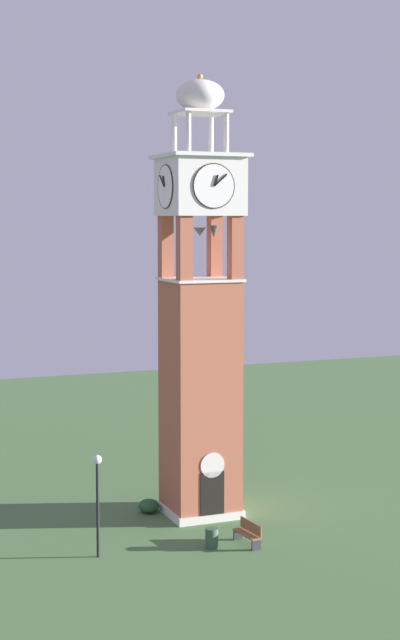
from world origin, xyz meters
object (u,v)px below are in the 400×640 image
Objects in this scene: clock_tower at (200,336)px; lamp_post at (97,487)px; trash_bin at (212,538)px; park_bench at (248,533)px.

clock_tower reaches higher than lamp_post.
lamp_post is 5.16m from trash_bin.
park_bench is at bearing -86.62° from clock_tower.
clock_tower is 8.84m from park_bench.
park_bench is 1.54m from trash_bin.
clock_tower is 11.79× the size of park_bench.
lamp_post reaches higher than trash_bin.
trash_bin is at bearing -105.68° from clock_tower.
clock_tower is 8.65m from lamp_post.
trash_bin is (-1.25, -4.45, -7.61)m from clock_tower.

